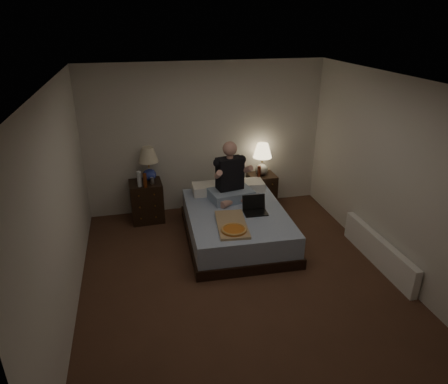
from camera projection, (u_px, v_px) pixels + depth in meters
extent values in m
cube|color=brown|center=(240.00, 279.00, 5.19)|extent=(4.00, 4.50, 0.00)
cube|color=white|center=(244.00, 82.00, 4.17)|extent=(4.00, 4.50, 0.00)
cube|color=silver|center=(206.00, 138.00, 6.68)|extent=(4.00, 0.00, 2.50)
cube|color=silver|center=(330.00, 323.00, 2.68)|extent=(4.00, 0.00, 2.50)
cube|color=silver|center=(61.00, 208.00, 4.26)|extent=(0.00, 4.50, 2.50)
cube|color=silver|center=(392.00, 177.00, 5.09)|extent=(0.00, 4.50, 2.50)
cube|color=#516FA2|center=(236.00, 225.00, 6.03)|extent=(1.49, 1.95, 0.48)
cube|color=black|center=(147.00, 201.00, 6.57)|extent=(0.53, 0.48, 0.67)
cube|color=black|center=(262.00, 190.00, 7.08)|extent=(0.47, 0.42, 0.59)
cylinder|color=silver|center=(139.00, 179.00, 6.24)|extent=(0.07, 0.07, 0.25)
cylinder|color=#9D9E99|center=(152.00, 181.00, 6.37)|extent=(0.07, 0.07, 0.10)
cylinder|color=#5A250C|center=(145.00, 180.00, 6.21)|extent=(0.06, 0.06, 0.23)
cylinder|color=#501A0B|center=(259.00, 172.00, 6.76)|extent=(0.06, 0.06, 0.23)
cube|color=white|center=(378.00, 251.00, 5.43)|extent=(0.10, 1.60, 0.40)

